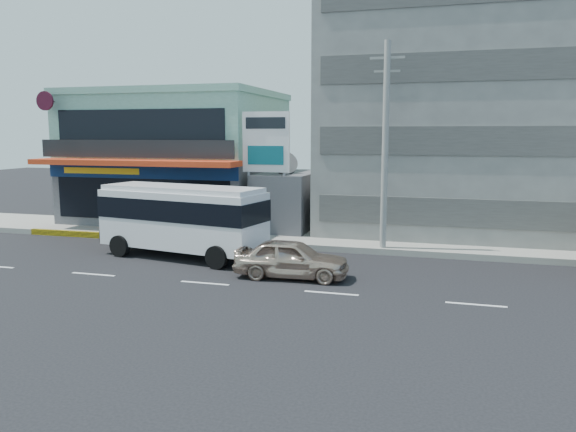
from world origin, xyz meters
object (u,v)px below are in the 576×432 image
(motorcycle_rider, at_px, (188,230))
(minibus, at_px, (182,215))
(billboard, at_px, (266,149))
(shop_building, at_px, (180,161))
(concrete_building, at_px, (471,112))
(sedan, at_px, (292,259))
(utility_pole_near, at_px, (385,146))
(satellite_dish, at_px, (285,172))

(motorcycle_rider, bearing_deg, minibus, -68.76)
(billboard, xyz_separation_m, motorcycle_rider, (-3.50, -2.40, -4.17))
(shop_building, height_order, concrete_building, concrete_building)
(concrete_building, xyz_separation_m, billboard, (-10.50, -5.80, -2.07))
(shop_building, height_order, motorcycle_rider, shop_building)
(minibus, relative_size, sedan, 1.81)
(minibus, bearing_deg, utility_pole_near, 20.88)
(billboard, relative_size, utility_pole_near, 0.69)
(shop_building, relative_size, billboard, 1.80)
(concrete_building, height_order, utility_pole_near, concrete_building)
(shop_building, distance_m, satellite_dish, 8.54)
(satellite_dish, distance_m, billboard, 2.31)
(shop_building, relative_size, satellite_dish, 8.27)
(motorcycle_rider, bearing_deg, shop_building, 119.24)
(shop_building, height_order, billboard, shop_building)
(shop_building, distance_m, minibus, 11.35)
(utility_pole_near, height_order, motorcycle_rider, utility_pole_near)
(billboard, bearing_deg, minibus, -114.88)
(satellite_dish, distance_m, utility_pole_near, 7.17)
(satellite_dish, bearing_deg, minibus, -112.58)
(satellite_dish, relative_size, utility_pole_near, 0.15)
(concrete_building, bearing_deg, billboard, -151.08)
(sedan, bearing_deg, motorcycle_rider, 51.55)
(sedan, bearing_deg, minibus, 66.57)
(utility_pole_near, distance_m, minibus, 10.05)
(shop_building, distance_m, concrete_building, 18.28)
(shop_building, xyz_separation_m, sedan, (11.00, -12.18, -3.21))
(concrete_building, height_order, satellite_dish, concrete_building)
(utility_pole_near, bearing_deg, concrete_building, 62.24)
(concrete_building, xyz_separation_m, sedan, (-7.00, -13.24, -6.22))
(concrete_building, relative_size, utility_pole_near, 1.60)
(billboard, xyz_separation_m, sedan, (3.50, -7.44, -4.14))
(satellite_dish, relative_size, billboard, 0.22)
(utility_pole_near, bearing_deg, satellite_dish, 149.04)
(utility_pole_near, relative_size, motorcycle_rider, 4.39)
(satellite_dish, bearing_deg, sedan, -72.01)
(minibus, bearing_deg, motorcycle_rider, 111.24)
(shop_building, xyz_separation_m, motorcycle_rider, (4.00, -7.15, -3.24))
(concrete_building, height_order, motorcycle_rider, concrete_building)
(billboard, height_order, motorcycle_rider, billboard)
(billboard, distance_m, motorcycle_rider, 5.95)
(billboard, relative_size, sedan, 1.50)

